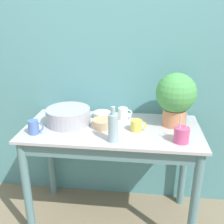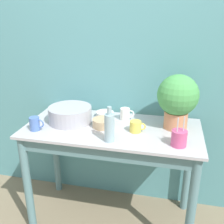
{
  "view_description": "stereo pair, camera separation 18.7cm",
  "coord_description": "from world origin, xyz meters",
  "px_view_note": "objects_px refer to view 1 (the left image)",
  "views": [
    {
      "loc": [
        0.2,
        -1.43,
        1.63
      ],
      "look_at": [
        0.0,
        0.3,
        0.95
      ],
      "focal_mm": 42.0,
      "sensor_mm": 36.0,
      "label": 1
    },
    {
      "loc": [
        0.39,
        -1.39,
        1.63
      ],
      "look_at": [
        0.0,
        0.3,
        0.95
      ],
      "focal_mm": 42.0,
      "sensor_mm": 36.0,
      "label": 2
    }
  ],
  "objects_px": {
    "bowl_small_tan": "(103,123)",
    "bowl_small_enamel_white": "(102,115)",
    "potted_plant": "(176,96)",
    "utensil_cup": "(182,135)",
    "mug_white": "(123,114)",
    "bowl_wash_large": "(68,116)",
    "mug_blue": "(34,127)",
    "bottle_tall": "(113,127)",
    "mug_yellow": "(137,125)"
  },
  "relations": [
    {
      "from": "bowl_small_tan",
      "to": "bowl_small_enamel_white",
      "type": "bearing_deg",
      "value": 100.23
    },
    {
      "from": "potted_plant",
      "to": "utensil_cup",
      "type": "height_order",
      "value": "potted_plant"
    },
    {
      "from": "mug_white",
      "to": "bowl_small_tan",
      "type": "xyz_separation_m",
      "value": [
        -0.13,
        -0.17,
        -0.02
      ]
    },
    {
      "from": "bowl_wash_large",
      "to": "potted_plant",
      "type": "bearing_deg",
      "value": 4.68
    },
    {
      "from": "mug_blue",
      "to": "bowl_small_enamel_white",
      "type": "relative_size",
      "value": 0.76
    },
    {
      "from": "bowl_small_tan",
      "to": "utensil_cup",
      "type": "distance_m",
      "value": 0.56
    },
    {
      "from": "potted_plant",
      "to": "utensil_cup",
      "type": "distance_m",
      "value": 0.32
    },
    {
      "from": "mug_blue",
      "to": "utensil_cup",
      "type": "relative_size",
      "value": 0.55
    },
    {
      "from": "bowl_wash_large",
      "to": "utensil_cup",
      "type": "distance_m",
      "value": 0.83
    },
    {
      "from": "mug_white",
      "to": "mug_blue",
      "type": "height_order",
      "value": "mug_blue"
    },
    {
      "from": "bowl_small_tan",
      "to": "utensil_cup",
      "type": "bearing_deg",
      "value": -17.62
    },
    {
      "from": "bottle_tall",
      "to": "mug_white",
      "type": "relative_size",
      "value": 2.17
    },
    {
      "from": "mug_white",
      "to": "utensil_cup",
      "type": "xyz_separation_m",
      "value": [
        0.4,
        -0.34,
        0.01
      ]
    },
    {
      "from": "bowl_wash_large",
      "to": "bottle_tall",
      "type": "relative_size",
      "value": 1.36
    },
    {
      "from": "bowl_wash_large",
      "to": "bowl_small_enamel_white",
      "type": "bearing_deg",
      "value": 32.97
    },
    {
      "from": "bottle_tall",
      "to": "mug_white",
      "type": "bearing_deg",
      "value": 84.41
    },
    {
      "from": "mug_yellow",
      "to": "bowl_small_tan",
      "type": "distance_m",
      "value": 0.25
    },
    {
      "from": "bottle_tall",
      "to": "mug_blue",
      "type": "height_order",
      "value": "bottle_tall"
    },
    {
      "from": "mug_yellow",
      "to": "bowl_small_enamel_white",
      "type": "xyz_separation_m",
      "value": [
        -0.28,
        0.22,
        -0.02
      ]
    },
    {
      "from": "mug_white",
      "to": "bowl_small_tan",
      "type": "height_order",
      "value": "mug_white"
    },
    {
      "from": "mug_blue",
      "to": "bowl_small_tan",
      "type": "bearing_deg",
      "value": 19.48
    },
    {
      "from": "potted_plant",
      "to": "utensil_cup",
      "type": "relative_size",
      "value": 2.01
    },
    {
      "from": "bowl_wash_large",
      "to": "mug_yellow",
      "type": "distance_m",
      "value": 0.52
    },
    {
      "from": "bowl_wash_large",
      "to": "utensil_cup",
      "type": "height_order",
      "value": "utensil_cup"
    },
    {
      "from": "mug_white",
      "to": "bottle_tall",
      "type": "bearing_deg",
      "value": -95.59
    },
    {
      "from": "mug_white",
      "to": "utensil_cup",
      "type": "bearing_deg",
      "value": -40.33
    },
    {
      "from": "mug_yellow",
      "to": "potted_plant",
      "type": "bearing_deg",
      "value": 25.76
    },
    {
      "from": "mug_white",
      "to": "mug_blue",
      "type": "bearing_deg",
      "value": -150.69
    },
    {
      "from": "bowl_wash_large",
      "to": "mug_blue",
      "type": "relative_size",
      "value": 3.03
    },
    {
      "from": "mug_yellow",
      "to": "bowl_wash_large",
      "type": "bearing_deg",
      "value": 172.63
    },
    {
      "from": "bowl_small_tan",
      "to": "mug_yellow",
      "type": "bearing_deg",
      "value": -6.81
    },
    {
      "from": "potted_plant",
      "to": "mug_yellow",
      "type": "distance_m",
      "value": 0.35
    },
    {
      "from": "bowl_wash_large",
      "to": "bottle_tall",
      "type": "xyz_separation_m",
      "value": [
        0.37,
        -0.25,
        0.04
      ]
    },
    {
      "from": "potted_plant",
      "to": "bowl_small_tan",
      "type": "bearing_deg",
      "value": -168.89
    },
    {
      "from": "potted_plant",
      "to": "mug_yellow",
      "type": "relative_size",
      "value": 3.48
    },
    {
      "from": "potted_plant",
      "to": "bowl_small_enamel_white",
      "type": "bearing_deg",
      "value": 170.95
    },
    {
      "from": "mug_blue",
      "to": "utensil_cup",
      "type": "bearing_deg",
      "value": -0.53
    },
    {
      "from": "bowl_small_enamel_white",
      "to": "potted_plant",
      "type": "bearing_deg",
      "value": -9.05
    },
    {
      "from": "bowl_wash_large",
      "to": "mug_white",
      "type": "bearing_deg",
      "value": 18.36
    },
    {
      "from": "potted_plant",
      "to": "bowl_wash_large",
      "type": "bearing_deg",
      "value": -175.32
    },
    {
      "from": "mug_blue",
      "to": "bowl_small_tan",
      "type": "xyz_separation_m",
      "value": [
        0.46,
        0.16,
        -0.02
      ]
    },
    {
      "from": "bowl_wash_large",
      "to": "utensil_cup",
      "type": "relative_size",
      "value": 1.67
    },
    {
      "from": "bottle_tall",
      "to": "utensil_cup",
      "type": "distance_m",
      "value": 0.44
    },
    {
      "from": "potted_plant",
      "to": "bottle_tall",
      "type": "bearing_deg",
      "value": -143.28
    },
    {
      "from": "mug_yellow",
      "to": "mug_blue",
      "type": "distance_m",
      "value": 0.71
    },
    {
      "from": "bowl_small_enamel_white",
      "to": "mug_white",
      "type": "bearing_deg",
      "value": -6.04
    },
    {
      "from": "bottle_tall",
      "to": "mug_yellow",
      "type": "bearing_deg",
      "value": 50.89
    },
    {
      "from": "potted_plant",
      "to": "bowl_wash_large",
      "type": "relative_size",
      "value": 1.2
    },
    {
      "from": "mug_blue",
      "to": "bowl_small_enamel_white",
      "type": "xyz_separation_m",
      "value": [
        0.42,
        0.35,
        -0.03
      ]
    },
    {
      "from": "mug_yellow",
      "to": "utensil_cup",
      "type": "height_order",
      "value": "utensil_cup"
    }
  ]
}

